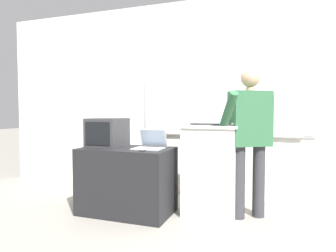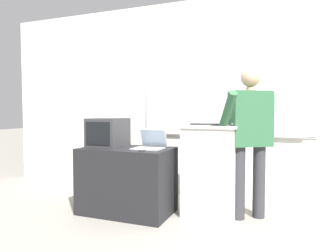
% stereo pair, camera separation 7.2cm
% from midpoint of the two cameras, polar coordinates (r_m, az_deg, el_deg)
% --- Properties ---
extents(ground_plane, '(30.00, 30.00, 0.00)m').
position_cam_midpoint_polar(ground_plane, '(3.09, 1.50, -19.05)').
color(ground_plane, gray).
extents(back_wall, '(6.40, 0.17, 2.64)m').
position_cam_midpoint_polar(back_wall, '(4.11, 7.73, 5.24)').
color(back_wall, silver).
rests_on(back_wall, ground_plane).
extents(lectern_podium, '(0.62, 0.43, 1.00)m').
position_cam_midpoint_polar(lectern_podium, '(3.36, 8.62, -8.32)').
color(lectern_podium, silver).
rests_on(lectern_podium, ground_plane).
extents(side_desk, '(1.01, 0.60, 0.74)m').
position_cam_midpoint_polar(side_desk, '(3.47, -7.19, -10.21)').
color(side_desk, black).
rests_on(side_desk, ground_plane).
extents(person_presenter, '(0.59, 0.70, 1.61)m').
position_cam_midpoint_polar(person_presenter, '(3.30, 15.89, -1.10)').
color(person_presenter, '#333338').
rests_on(person_presenter, ground_plane).
extents(laptop, '(0.32, 0.32, 0.21)m').
position_cam_midpoint_polar(laptop, '(3.34, -2.67, -3.23)').
color(laptop, '#B7BABF').
rests_on(laptop, side_desk).
extents(wireless_keyboard, '(0.44, 0.12, 0.02)m').
position_cam_midpoint_polar(wireless_keyboard, '(3.24, 8.81, 0.31)').
color(wireless_keyboard, '#2D2D30').
rests_on(wireless_keyboard, lectern_podium).
extents(computer_mouse_by_laptop, '(0.06, 0.10, 0.03)m').
position_cam_midpoint_polar(computer_mouse_by_laptop, '(3.13, -4.27, -4.44)').
color(computer_mouse_by_laptop, silver).
rests_on(computer_mouse_by_laptop, side_desk).
extents(computer_mouse_by_keyboard, '(0.06, 0.10, 0.03)m').
position_cam_midpoint_polar(computer_mouse_by_keyboard, '(3.20, 13.02, 0.36)').
color(computer_mouse_by_keyboard, silver).
rests_on(computer_mouse_by_keyboard, lectern_podium).
extents(crt_monitor, '(0.38, 0.43, 0.33)m').
position_cam_midpoint_polar(crt_monitor, '(3.59, -10.81, -1.17)').
color(crt_monitor, '#333335').
rests_on(crt_monitor, side_desk).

